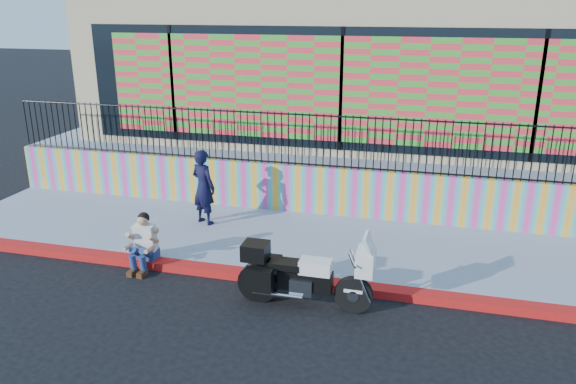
% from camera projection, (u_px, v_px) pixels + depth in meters
% --- Properties ---
extents(ground, '(90.00, 90.00, 0.00)m').
position_uv_depth(ground, '(298.00, 285.00, 9.94)').
color(ground, black).
rests_on(ground, ground).
extents(red_curb, '(16.00, 0.30, 0.15)m').
position_uv_depth(red_curb, '(298.00, 281.00, 9.92)').
color(red_curb, red).
rests_on(red_curb, ground).
extents(sidewalk, '(16.00, 3.00, 0.15)m').
position_uv_depth(sidewalk, '(317.00, 244.00, 11.43)').
color(sidewalk, '#898FA5').
rests_on(sidewalk, ground).
extents(mural_wall, '(16.00, 0.20, 1.10)m').
position_uv_depth(mural_wall, '(332.00, 191.00, 12.70)').
color(mural_wall, '#E73C9A').
rests_on(mural_wall, sidewalk).
extents(metal_fence, '(15.80, 0.04, 1.20)m').
position_uv_depth(metal_fence, '(333.00, 141.00, 12.33)').
color(metal_fence, black).
rests_on(metal_fence, mural_wall).
extents(elevated_platform, '(16.00, 10.00, 1.25)m').
position_uv_depth(elevated_platform, '(362.00, 143.00, 17.40)').
color(elevated_platform, '#898FA5').
rests_on(elevated_platform, ground).
extents(storefront_building, '(14.00, 8.06, 4.00)m').
position_uv_depth(storefront_building, '(364.00, 57.00, 16.36)').
color(storefront_building, tan).
rests_on(storefront_building, elevated_platform).
extents(police_motorcycle, '(2.21, 0.73, 1.37)m').
position_uv_depth(police_motorcycle, '(303.00, 274.00, 9.09)').
color(police_motorcycle, black).
rests_on(police_motorcycle, ground).
extents(police_officer, '(0.71, 0.60, 1.65)m').
position_uv_depth(police_officer, '(203.00, 187.00, 12.09)').
color(police_officer, black).
rests_on(police_officer, sidewalk).
extents(seated_man, '(0.54, 0.71, 1.06)m').
position_uv_depth(seated_man, '(142.00, 247.00, 10.38)').
color(seated_man, navy).
rests_on(seated_man, ground).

